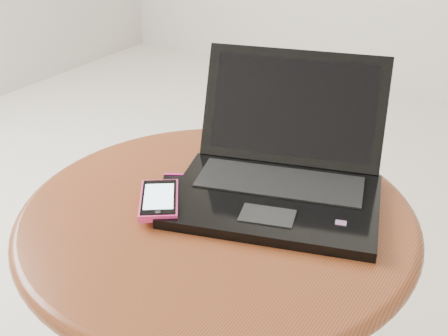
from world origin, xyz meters
The scene contains 4 objects.
table centered at (-0.09, -0.06, 0.41)m, with size 0.66×0.66×0.53m.
laptop centered at (-0.03, 0.05, 0.57)m, with size 0.42×0.41×0.21m.
phone_black centered at (-0.17, -0.06, 0.53)m, with size 0.12×0.14×0.01m.
phone_pink centered at (-0.17, -0.11, 0.54)m, with size 0.12×0.13×0.01m.
Camera 1 is at (0.35, -0.74, 1.04)m, focal length 46.37 mm.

